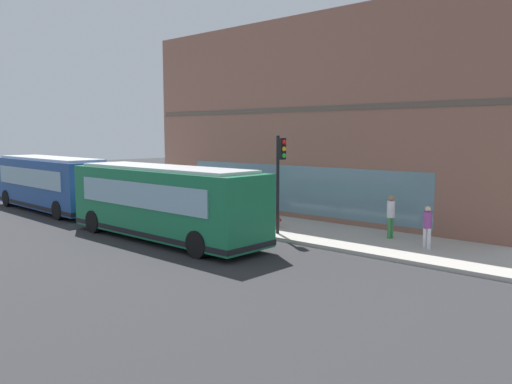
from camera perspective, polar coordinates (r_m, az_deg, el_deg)
The scene contains 12 objects.
ground at distance 21.06m, azimuth -7.63°, elevation -5.58°, with size 120.00×120.00×0.00m, color #2D2D30.
sidewalk_curb at distance 24.40m, azimuth 1.03°, elevation -3.67°, with size 4.46×40.00×0.15m, color #B2ADA3.
building_corner at distance 29.44m, azimuth 9.71°, elevation 7.77°, with size 9.05×20.85×10.17m.
city_bus_nearside at distance 21.41m, azimuth -10.29°, elevation -1.20°, with size 2.68×10.06×3.07m.
city_bus_far_down_street at distance 31.44m, azimuth -21.99°, elevation 0.87°, with size 3.00×10.15×3.07m.
traffic_light_near_corner at distance 21.49m, azimuth 2.71°, elevation 2.94°, with size 0.32×0.49×4.17m.
fire_hydrant at distance 23.38m, azimuth 2.38°, elevation -3.04°, with size 0.35×0.35×0.74m.
pedestrian_near_building_entrance at distance 19.94m, azimuth 18.64°, elevation -3.46°, with size 0.32×0.32×1.59m.
pedestrian_near_hydrant at distance 30.07m, azimuth -10.94°, elevation 0.11°, with size 0.32×0.32×1.65m.
pedestrian_walking_along_curb at distance 21.39m, azimuth 14.86°, elevation -2.34°, with size 0.32×0.32×1.78m.
pedestrian_by_light_pole at distance 29.08m, azimuth -5.53°, elevation -0.10°, with size 0.32×0.32×1.58m.
newspaper_vending_box at distance 25.85m, azimuth -2.87°, elevation -1.91°, with size 0.44×0.43×0.90m.
Camera 1 is at (-13.36, -15.68, 4.40)m, focal length 35.72 mm.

